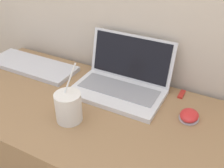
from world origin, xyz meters
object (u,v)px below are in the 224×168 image
at_px(laptop, 122,80).
at_px(usb_stick, 182,94).
at_px(computer_mouse, 189,116).
at_px(external_keyboard, 32,65).
at_px(drink_cup, 68,107).

xyz_separation_m(laptop, usb_stick, (0.24, 0.08, -0.04)).
distance_m(computer_mouse, external_keyboard, 0.78).
xyz_separation_m(computer_mouse, external_keyboard, (-0.78, 0.03, -0.00)).
height_order(laptop, drink_cup, drink_cup).
bearing_deg(external_keyboard, drink_cup, -30.82).
bearing_deg(computer_mouse, external_keyboard, 177.88).
bearing_deg(computer_mouse, laptop, 169.26).
relative_size(external_keyboard, usb_stick, 7.58).
distance_m(laptop, drink_cup, 0.28).
bearing_deg(external_keyboard, laptop, 3.44).
xyz_separation_m(drink_cup, computer_mouse, (0.38, 0.21, -0.04)).
relative_size(computer_mouse, usb_stick, 1.44).
distance_m(drink_cup, external_keyboard, 0.46).
relative_size(laptop, computer_mouse, 4.36).
relative_size(laptop, external_keyboard, 0.83).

